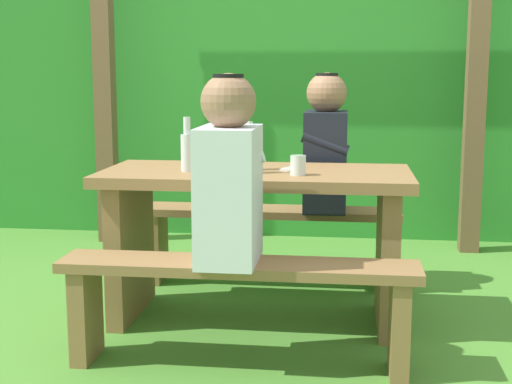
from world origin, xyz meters
TOP-DOWN VIEW (x-y plane):
  - ground_plane at (0.00, 0.00)m, footprint 12.00×12.00m
  - hedge_backdrop at (0.00, 2.15)m, footprint 6.40×0.80m
  - pergola_post_left at (-1.20, 1.47)m, footprint 0.12×0.12m
  - pergola_post_right at (1.20, 1.47)m, footprint 0.12×0.12m
  - picnic_table at (0.00, 0.00)m, footprint 1.40×0.64m
  - bench_near at (0.00, -0.56)m, footprint 1.40×0.24m
  - bench_far at (0.00, 0.56)m, footprint 1.40×0.24m
  - person_white_shirt at (-0.03, -0.55)m, footprint 0.25×0.35m
  - person_black_coat at (0.30, 0.55)m, footprint 0.25×0.35m
  - drinking_glass at (0.20, -0.13)m, footprint 0.07×0.07m
  - bottle_left at (-0.30, -0.06)m, footprint 0.06×0.06m
  - bottle_right at (-0.04, -0.10)m, footprint 0.06×0.06m
  - bottle_center at (-0.03, 0.02)m, footprint 0.06×0.06m
  - cell_phone at (0.16, 0.05)m, footprint 0.11×0.15m

SIDE VIEW (x-z plane):
  - ground_plane at x=0.00m, z-range 0.00..0.00m
  - bench_near at x=0.00m, z-range 0.09..0.52m
  - bench_far at x=0.00m, z-range 0.09..0.52m
  - picnic_table at x=0.00m, z-range 0.13..0.84m
  - cell_phone at x=0.16m, z-range 0.71..0.72m
  - drinking_glass at x=0.20m, z-range 0.71..0.79m
  - person_white_shirt at x=-0.03m, z-range 0.40..1.12m
  - person_black_coat at x=0.30m, z-range 0.40..1.12m
  - bottle_center at x=-0.03m, z-range 0.69..0.91m
  - bottle_left at x=-0.30m, z-range 0.68..0.93m
  - bottle_right at x=-0.04m, z-range 0.68..0.93m
  - hedge_backdrop at x=0.00m, z-range 0.00..1.72m
  - pergola_post_left at x=-1.20m, z-range 0.00..2.10m
  - pergola_post_right at x=1.20m, z-range 0.00..2.10m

